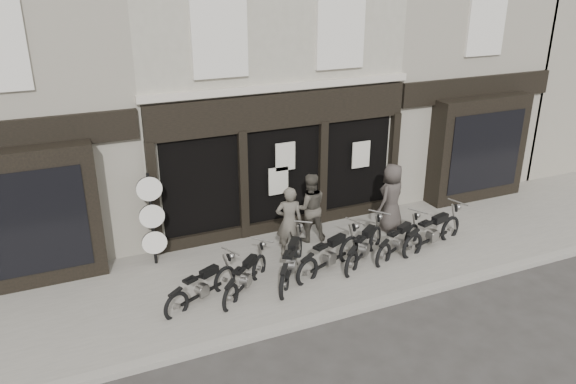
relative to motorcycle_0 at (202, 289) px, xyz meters
name	(u,v)px	position (x,y,z in m)	size (l,w,h in m)	color
ground_plane	(333,282)	(3.04, -0.33, -0.39)	(90.00, 90.00, 0.00)	#2D2B28
pavement	(316,263)	(3.04, 0.57, -0.33)	(30.00, 4.20, 0.12)	slate
kerb	(361,308)	(3.04, -1.58, -0.32)	(30.00, 0.25, 0.13)	gray
central_building	(243,67)	(3.04, 5.62, 3.69)	(7.30, 6.22, 8.34)	#A6A18E
neighbour_left	(7,86)	(-3.31, 5.57, 3.65)	(5.60, 6.73, 8.34)	gray
neighbour_right	(420,56)	(9.39, 5.57, 3.65)	(5.60, 6.73, 8.34)	gray
motorcycle_0	(202,289)	(0.00, 0.00, 0.00)	(1.88, 1.15, 0.97)	black
motorcycle_1	(246,279)	(1.00, 0.02, 0.00)	(1.64, 1.56, 0.98)	black
motorcycle_2	(292,264)	(2.19, 0.16, 0.05)	(1.57, 1.98, 1.10)	black
motorcycle_3	(330,257)	(3.15, 0.09, 0.04)	(2.12, 1.14, 1.08)	black
motorcycle_4	(364,248)	(4.15, 0.17, 0.03)	(1.89, 1.53, 1.05)	black
motorcycle_5	(399,243)	(5.12, 0.11, 0.01)	(1.92, 1.17, 0.99)	black
motorcycle_6	(433,235)	(6.14, 0.08, 0.05)	(2.25, 0.95, 1.11)	black
man_left	(289,222)	(2.56, 1.14, 0.64)	(0.66, 0.44, 1.82)	#4F4A41
man_centre	(309,207)	(3.39, 1.69, 0.66)	(0.90, 0.70, 1.85)	#423E36
man_right	(392,197)	(5.70, 1.37, 0.68)	(0.92, 0.60, 1.89)	#39332F
advert_sign_post	(152,223)	(-0.60, 2.03, 0.81)	(0.60, 0.38, 2.46)	black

